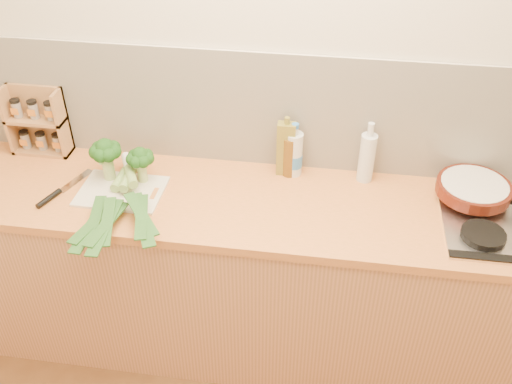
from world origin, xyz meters
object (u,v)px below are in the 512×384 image
Objects in this scene: skillet at (474,189)px; spice_rack at (39,124)px; chopping_board at (122,191)px; chefs_knife at (56,194)px.

skillet is 1.31× the size of spice_rack.
spice_rack reaches higher than chopping_board.
chefs_knife is at bearing -58.83° from spice_rack.
chopping_board is 1.10× the size of spice_rack.
chefs_knife is 1.77m from skillet.
chopping_board is 1.49m from skillet.
chefs_knife is at bearing -165.62° from chopping_board.
chopping_board is 0.84× the size of skillet.
spice_rack is at bearing 150.94° from chopping_board.
skillet is (1.48, 0.16, 0.06)m from chopping_board.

